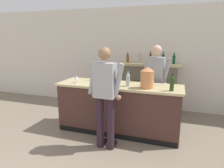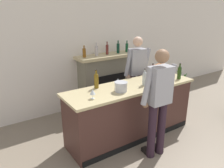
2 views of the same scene
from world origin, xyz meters
name	(u,v)px [view 1 (image 1 of 2)]	position (x,y,z in m)	size (l,w,h in m)	color
wall_back_panel	(140,58)	(0.00, 4.63, 1.38)	(12.00, 0.07, 2.75)	silver
bar_counter	(119,108)	(-0.10, 2.89, 0.51)	(2.52, 0.76, 1.01)	#452922
fireplace_stone	(149,87)	(0.31, 4.37, 0.66)	(1.55, 0.52, 1.60)	slate
person_customer	(105,94)	(-0.13, 2.18, 0.99)	(0.66, 0.32, 1.78)	#2A1B26
person_bartender	(155,81)	(0.56, 3.53, 0.99)	(0.65, 0.34, 1.78)	#402E3F
copper_dispenser	(147,78)	(0.49, 2.76, 1.21)	(0.25, 0.29, 0.40)	#CC7E49
ice_bucket_steel	(101,80)	(-0.42, 2.77, 1.09)	(0.22, 0.22, 0.16)	silver
wine_bottle_port_short	(150,79)	(0.51, 3.00, 1.15)	(0.07, 0.07, 0.31)	#58231E
wine_bottle_rose_blush	(96,73)	(-0.69, 3.13, 1.16)	(0.08, 0.08, 0.33)	brown
wine_bottle_merlot_tall	(172,83)	(0.93, 2.69, 1.15)	(0.08, 0.08, 0.31)	#1F3B12
wine_bottle_chardonnay_pale	(128,79)	(0.11, 2.79, 1.15)	(0.08, 0.08, 0.31)	#AEB8BB
wine_glass_front_right	(108,77)	(-0.35, 2.96, 1.12)	(0.07, 0.07, 0.17)	silver
wine_glass_back_row	(77,78)	(-0.97, 2.75, 1.12)	(0.09, 0.09, 0.15)	silver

